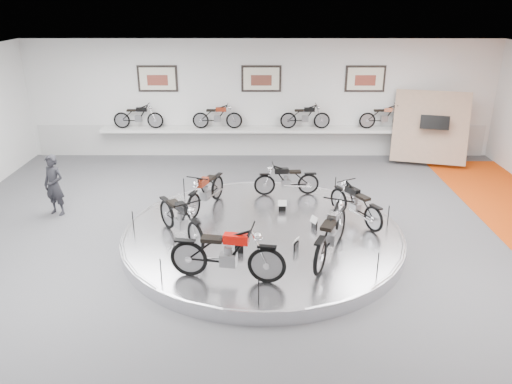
{
  "coord_description": "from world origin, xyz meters",
  "views": [
    {
      "loc": [
        -0.11,
        -10.04,
        5.37
      ],
      "look_at": [
        -0.15,
        0.6,
        1.13
      ],
      "focal_mm": 35.0,
      "sensor_mm": 36.0,
      "label": 1
    }
  ],
  "objects_px": {
    "bike_b": "(287,179)",
    "bike_e": "(227,253)",
    "visitor": "(54,185)",
    "bike_d": "(180,218)",
    "bike_a": "(356,203)",
    "bike_f": "(331,232)",
    "bike_c": "(206,190)",
    "display_platform": "(263,236)",
    "shelf": "(261,130)"
  },
  "relations": [
    {
      "from": "shelf",
      "to": "visitor",
      "type": "distance_m",
      "value": 7.2
    },
    {
      "from": "display_platform",
      "to": "visitor",
      "type": "xyz_separation_m",
      "value": [
        -5.34,
        1.57,
        0.65
      ]
    },
    {
      "from": "bike_c",
      "to": "bike_d",
      "type": "relative_size",
      "value": 0.95
    },
    {
      "from": "bike_b",
      "to": "bike_e",
      "type": "bearing_deg",
      "value": 68.84
    },
    {
      "from": "bike_b",
      "to": "bike_c",
      "type": "xyz_separation_m",
      "value": [
        -2.08,
        -0.94,
        0.05
      ]
    },
    {
      "from": "bike_e",
      "to": "visitor",
      "type": "bearing_deg",
      "value": 151.13
    },
    {
      "from": "shelf",
      "to": "bike_a",
      "type": "height_order",
      "value": "bike_a"
    },
    {
      "from": "bike_f",
      "to": "bike_b",
      "type": "bearing_deg",
      "value": 34.95
    },
    {
      "from": "shelf",
      "to": "bike_a",
      "type": "xyz_separation_m",
      "value": [
        2.2,
        -5.9,
        -0.23
      ]
    },
    {
      "from": "visitor",
      "to": "bike_c",
      "type": "bearing_deg",
      "value": 16.24
    },
    {
      "from": "bike_b",
      "to": "bike_f",
      "type": "relative_size",
      "value": 0.78
    },
    {
      "from": "display_platform",
      "to": "shelf",
      "type": "bearing_deg",
      "value": 90.0
    },
    {
      "from": "bike_a",
      "to": "display_platform",
      "type": "bearing_deg",
      "value": 73.27
    },
    {
      "from": "shelf",
      "to": "bike_c",
      "type": "bearing_deg",
      "value": -105.38
    },
    {
      "from": "bike_a",
      "to": "bike_d",
      "type": "height_order",
      "value": "bike_d"
    },
    {
      "from": "bike_d",
      "to": "bike_f",
      "type": "xyz_separation_m",
      "value": [
        3.18,
        -0.78,
        0.04
      ]
    },
    {
      "from": "display_platform",
      "to": "bike_c",
      "type": "height_order",
      "value": "bike_c"
    },
    {
      "from": "bike_b",
      "to": "bike_c",
      "type": "height_order",
      "value": "bike_c"
    },
    {
      "from": "visitor",
      "to": "bike_e",
      "type": "bearing_deg",
      "value": -17.39
    },
    {
      "from": "bike_e",
      "to": "display_platform",
      "type": "bearing_deg",
      "value": 81.56
    },
    {
      "from": "visitor",
      "to": "bike_b",
      "type": "bearing_deg",
      "value": 26.87
    },
    {
      "from": "bike_c",
      "to": "bike_f",
      "type": "relative_size",
      "value": 0.88
    },
    {
      "from": "bike_b",
      "to": "visitor",
      "type": "distance_m",
      "value": 6.03
    },
    {
      "from": "bike_e",
      "to": "visitor",
      "type": "xyz_separation_m",
      "value": [
        -4.65,
        3.68,
        -0.06
      ]
    },
    {
      "from": "display_platform",
      "to": "bike_d",
      "type": "relative_size",
      "value": 3.64
    },
    {
      "from": "bike_a",
      "to": "visitor",
      "type": "bearing_deg",
      "value": 52.32
    },
    {
      "from": "display_platform",
      "to": "bike_b",
      "type": "relative_size",
      "value": 4.3
    },
    {
      "from": "bike_d",
      "to": "bike_a",
      "type": "bearing_deg",
      "value": 68.7
    },
    {
      "from": "visitor",
      "to": "bike_f",
      "type": "bearing_deg",
      "value": -1.68
    },
    {
      "from": "bike_b",
      "to": "bike_e",
      "type": "height_order",
      "value": "bike_e"
    },
    {
      "from": "bike_a",
      "to": "bike_b",
      "type": "bearing_deg",
      "value": 12.83
    },
    {
      "from": "bike_d",
      "to": "bike_b",
      "type": "bearing_deg",
      "value": 102.34
    },
    {
      "from": "bike_b",
      "to": "bike_c",
      "type": "bearing_deg",
      "value": 20.62
    },
    {
      "from": "bike_c",
      "to": "bike_e",
      "type": "height_order",
      "value": "bike_e"
    },
    {
      "from": "bike_a",
      "to": "bike_f",
      "type": "height_order",
      "value": "bike_f"
    },
    {
      "from": "bike_b",
      "to": "bike_f",
      "type": "height_order",
      "value": "bike_f"
    },
    {
      "from": "display_platform",
      "to": "bike_e",
      "type": "bearing_deg",
      "value": -107.93
    },
    {
      "from": "shelf",
      "to": "bike_a",
      "type": "distance_m",
      "value": 6.3
    },
    {
      "from": "display_platform",
      "to": "bike_d",
      "type": "xyz_separation_m",
      "value": [
        -1.8,
        -0.45,
        0.67
      ]
    },
    {
      "from": "bike_b",
      "to": "bike_e",
      "type": "relative_size",
      "value": 0.79
    },
    {
      "from": "bike_d",
      "to": "bike_e",
      "type": "relative_size",
      "value": 0.93
    },
    {
      "from": "shelf",
      "to": "visitor",
      "type": "relative_size",
      "value": 6.9
    },
    {
      "from": "bike_d",
      "to": "visitor",
      "type": "height_order",
      "value": "visitor"
    },
    {
      "from": "bike_a",
      "to": "bike_f",
      "type": "relative_size",
      "value": 0.84
    },
    {
      "from": "bike_b",
      "to": "bike_d",
      "type": "bearing_deg",
      "value": 43.24
    },
    {
      "from": "shelf",
      "to": "bike_d",
      "type": "height_order",
      "value": "bike_d"
    },
    {
      "from": "visitor",
      "to": "bike_d",
      "type": "bearing_deg",
      "value": -8.83
    },
    {
      "from": "bike_a",
      "to": "visitor",
      "type": "xyz_separation_m",
      "value": [
        -7.54,
        1.07,
        0.03
      ]
    },
    {
      "from": "bike_b",
      "to": "bike_a",
      "type": "bearing_deg",
      "value": 128.61
    },
    {
      "from": "bike_c",
      "to": "bike_f",
      "type": "height_order",
      "value": "bike_f"
    }
  ]
}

